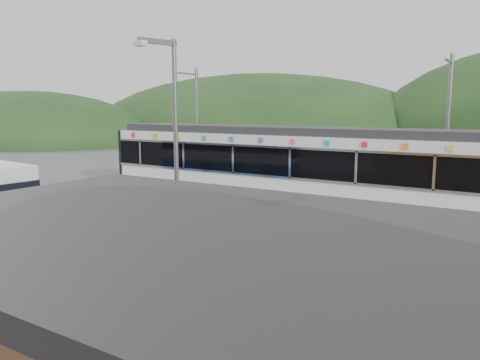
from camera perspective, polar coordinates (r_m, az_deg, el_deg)
The scene contains 9 objects.
ground at distance 18.05m, azimuth -3.88°, elevation -6.14°, with size 120.00×120.00×0.00m, color #4C4C4F.
hills at distance 20.36m, azimuth 19.69°, elevation -4.91°, with size 146.00×149.00×26.00m.
platform at distance 20.70m, azimuth 1.48°, elevation -3.75°, with size 26.00×3.20×0.30m, color #9E9E99.
yellow_line at distance 19.58m, azimuth -0.45°, elevation -4.01°, with size 26.00×0.10×0.01m, color yellow.
train at distance 22.39m, azimuth 6.67°, elevation 2.12°, with size 20.44×3.01×3.74m.
catenary_mast_west at distance 28.51m, azimuth -5.32°, elevation 6.75°, with size 0.18×1.80×7.00m.
catenary_mast_east at distance 22.93m, azimuth 23.93°, elevation 5.56°, with size 0.18×1.80×7.00m.
station_shelter at distance 7.33m, azimuth -7.27°, elevation -16.19°, with size 9.20×6.20×3.00m.
lamp_post at distance 12.18m, azimuth -8.20°, elevation 4.66°, with size 0.41×1.15×6.35m.
Camera 1 is at (10.24, -14.12, 4.64)m, focal length 35.00 mm.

